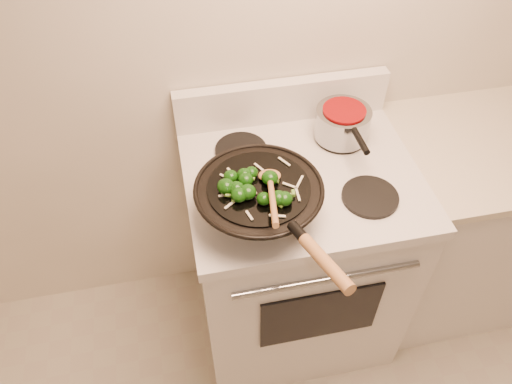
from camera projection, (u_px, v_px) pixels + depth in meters
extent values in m
plane|color=beige|center=(336.00, 14.00, 1.62)|extent=(3.50, 0.00, 3.50)
cube|color=silver|center=(294.00, 259.00, 2.00)|extent=(0.76, 0.64, 0.88)
cube|color=silver|center=(302.00, 178.00, 1.67)|extent=(0.78, 0.66, 0.04)
cube|color=silver|center=(282.00, 101.00, 1.80)|extent=(0.78, 0.05, 0.16)
cylinder|color=gray|center=(328.00, 280.00, 1.54)|extent=(0.60, 0.02, 0.02)
cube|color=black|center=(320.00, 316.00, 1.71)|extent=(0.42, 0.01, 0.28)
cylinder|color=black|center=(259.00, 214.00, 1.52)|extent=(0.18, 0.18, 0.01)
cylinder|color=black|center=(370.00, 197.00, 1.57)|extent=(0.18, 0.18, 0.01)
cylinder|color=black|center=(241.00, 150.00, 1.73)|extent=(0.18, 0.18, 0.01)
cylinder|color=black|center=(340.00, 136.00, 1.78)|extent=(0.18, 0.18, 0.01)
cube|color=white|center=(473.00, 222.00, 2.14)|extent=(0.81, 0.60, 0.88)
torus|color=black|center=(259.00, 188.00, 1.44)|extent=(0.38, 0.38, 0.01)
cylinder|color=black|center=(259.00, 187.00, 1.44)|extent=(0.30, 0.30, 0.01)
cylinder|color=black|center=(298.00, 231.00, 1.29)|extent=(0.05, 0.07, 0.04)
cylinder|color=#9F6B3E|center=(326.00, 263.00, 1.19)|extent=(0.09, 0.20, 0.07)
ellipsoid|color=#0E3708|center=(239.00, 195.00, 1.39)|extent=(0.05, 0.05, 0.04)
cylinder|color=#41752A|center=(244.00, 197.00, 1.40)|extent=(0.02, 0.01, 0.01)
ellipsoid|color=#0E3708|center=(248.00, 192.00, 1.39)|extent=(0.05, 0.05, 0.04)
ellipsoid|color=#0E3708|center=(246.00, 179.00, 1.43)|extent=(0.04, 0.04, 0.04)
ellipsoid|color=#0E3708|center=(226.00, 186.00, 1.41)|extent=(0.05, 0.05, 0.04)
cylinder|color=#41752A|center=(231.00, 189.00, 1.42)|extent=(0.02, 0.01, 0.01)
ellipsoid|color=#0E3708|center=(251.00, 172.00, 1.45)|extent=(0.04, 0.04, 0.03)
ellipsoid|color=#0E3708|center=(244.00, 175.00, 1.44)|extent=(0.04, 0.04, 0.04)
ellipsoid|color=#0E3708|center=(231.00, 176.00, 1.44)|extent=(0.04, 0.04, 0.04)
cylinder|color=#41752A|center=(235.00, 178.00, 1.45)|extent=(0.02, 0.02, 0.01)
ellipsoid|color=#0E3708|center=(237.00, 188.00, 1.41)|extent=(0.05, 0.05, 0.04)
ellipsoid|color=#0E3708|center=(264.00, 199.00, 1.38)|extent=(0.04, 0.04, 0.03)
ellipsoid|color=#0E3708|center=(285.00, 199.00, 1.38)|extent=(0.05, 0.05, 0.04)
cylinder|color=#41752A|center=(289.00, 201.00, 1.39)|extent=(0.02, 0.02, 0.01)
ellipsoid|color=#0E3708|center=(278.00, 198.00, 1.38)|extent=(0.05, 0.05, 0.04)
ellipsoid|color=#0E3708|center=(270.00, 178.00, 1.43)|extent=(0.05, 0.05, 0.04)
cube|color=beige|center=(277.00, 216.00, 1.36)|extent=(0.05, 0.02, 0.00)
cube|color=beige|center=(226.00, 194.00, 1.41)|extent=(0.04, 0.01, 0.00)
cube|color=beige|center=(280.00, 201.00, 1.39)|extent=(0.04, 0.01, 0.00)
cube|color=beige|center=(249.00, 215.00, 1.36)|extent=(0.02, 0.04, 0.00)
cube|color=beige|center=(290.00, 186.00, 1.43)|extent=(0.04, 0.04, 0.00)
cube|color=beige|center=(230.00, 205.00, 1.38)|extent=(0.04, 0.03, 0.00)
cube|color=beige|center=(226.00, 178.00, 1.46)|extent=(0.04, 0.04, 0.00)
cube|color=beige|center=(298.00, 194.00, 1.41)|extent=(0.01, 0.05, 0.00)
cube|color=beige|center=(284.00, 162.00, 1.50)|extent=(0.03, 0.04, 0.00)
cube|color=beige|center=(232.00, 173.00, 1.47)|extent=(0.03, 0.05, 0.00)
cube|color=beige|center=(245.00, 174.00, 1.47)|extent=(0.04, 0.03, 0.00)
cube|color=beige|center=(259.00, 167.00, 1.49)|extent=(0.03, 0.04, 0.00)
cube|color=beige|center=(300.00, 182.00, 1.45)|extent=(0.03, 0.05, 0.00)
cylinder|color=#5B902E|center=(293.00, 193.00, 1.41)|extent=(0.03, 0.02, 0.02)
cylinder|color=#5B902E|center=(251.00, 178.00, 1.45)|extent=(0.03, 0.03, 0.02)
cylinder|color=#5B902E|center=(252.00, 177.00, 1.45)|extent=(0.02, 0.03, 0.02)
cylinder|color=#5B902E|center=(279.00, 204.00, 1.38)|extent=(0.02, 0.03, 0.01)
cylinder|color=#5B902E|center=(229.00, 195.00, 1.40)|extent=(0.02, 0.03, 0.02)
cylinder|color=#5B902E|center=(236.00, 199.00, 1.39)|extent=(0.03, 0.03, 0.01)
cylinder|color=#5B902E|center=(274.00, 181.00, 1.44)|extent=(0.02, 0.02, 0.01)
sphere|color=beige|center=(291.00, 195.00, 1.41)|extent=(0.01, 0.01, 0.01)
sphere|color=beige|center=(276.00, 182.00, 1.44)|extent=(0.01, 0.01, 0.01)
sphere|color=beige|center=(255.00, 193.00, 1.41)|extent=(0.01, 0.01, 0.01)
ellipsoid|color=#9F6B3E|center=(270.00, 175.00, 1.45)|extent=(0.07, 0.06, 0.02)
cylinder|color=#9F6B3E|center=(272.00, 199.00, 1.32)|extent=(0.06, 0.27, 0.11)
cylinder|color=gray|center=(342.00, 123.00, 1.73)|extent=(0.19, 0.19, 0.11)
cylinder|color=#730507|center=(344.00, 110.00, 1.69)|extent=(0.15, 0.15, 0.01)
cylinder|color=black|center=(360.00, 141.00, 1.59)|extent=(0.02, 0.12, 0.02)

